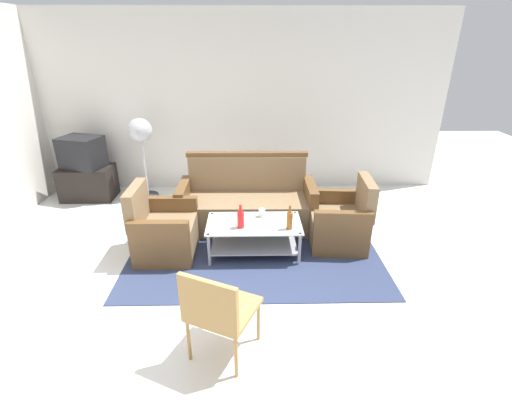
% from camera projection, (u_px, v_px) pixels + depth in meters
% --- Properties ---
extents(ground_plane, '(14.00, 14.00, 0.00)m').
position_uv_depth(ground_plane, '(241.00, 296.00, 3.72)').
color(ground_plane, white).
extents(wall_back, '(6.52, 0.12, 2.80)m').
position_uv_depth(wall_back, '(243.00, 104.00, 5.92)').
color(wall_back, silver).
rests_on(wall_back, ground).
extents(rug, '(2.97, 2.07, 0.01)m').
position_uv_depth(rug, '(254.00, 249.00, 4.54)').
color(rug, '#2D3856').
rests_on(rug, ground).
extents(couch, '(1.81, 0.76, 0.96)m').
position_uv_depth(couch, '(247.00, 204.00, 4.99)').
color(couch, '#7F6647').
rests_on(couch, rug).
extents(armchair_left, '(0.71, 0.77, 0.85)m').
position_uv_depth(armchair_left, '(164.00, 232.00, 4.35)').
color(armchair_left, '#7F6647').
rests_on(armchair_left, rug).
extents(armchair_right, '(0.75, 0.81, 0.85)m').
position_uv_depth(armchair_right, '(340.00, 222.00, 4.57)').
color(armchair_right, '#7F6647').
rests_on(armchair_right, rug).
extents(coffee_table, '(1.10, 0.60, 0.40)m').
position_uv_depth(coffee_table, '(254.00, 233.00, 4.35)').
color(coffee_table, silver).
rests_on(coffee_table, rug).
extents(bottle_red, '(0.08, 0.08, 0.28)m').
position_uv_depth(bottle_red, '(241.00, 219.00, 4.15)').
color(bottle_red, red).
rests_on(bottle_red, coffee_table).
extents(bottle_brown, '(0.07, 0.07, 0.29)m').
position_uv_depth(bottle_brown, '(290.00, 220.00, 4.11)').
color(bottle_brown, brown).
rests_on(bottle_brown, coffee_table).
extents(cup, '(0.08, 0.08, 0.10)m').
position_uv_depth(cup, '(262.00, 213.00, 4.42)').
color(cup, silver).
rests_on(cup, coffee_table).
extents(tv_stand, '(0.80, 0.50, 0.52)m').
position_uv_depth(tv_stand, '(88.00, 183.00, 5.89)').
color(tv_stand, black).
rests_on(tv_stand, ground).
extents(television, '(0.70, 0.60, 0.48)m').
position_uv_depth(television, '(82.00, 152.00, 5.68)').
color(television, black).
rests_on(television, tv_stand).
extents(pedestal_fan, '(0.36, 0.36, 1.27)m').
position_uv_depth(pedestal_fan, '(141.00, 135.00, 5.63)').
color(pedestal_fan, '#2D2D33').
rests_on(pedestal_fan, ground).
extents(wicker_chair, '(0.64, 0.64, 0.84)m').
position_uv_depth(wicker_chair, '(218.00, 309.00, 2.81)').
color(wicker_chair, '#AD844C').
rests_on(wicker_chair, ground).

